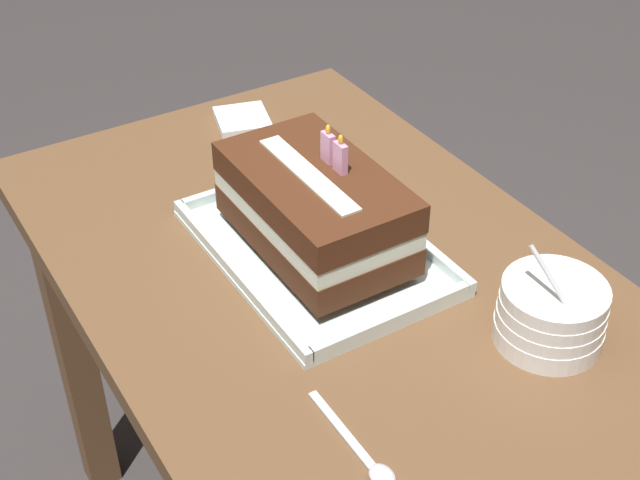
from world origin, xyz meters
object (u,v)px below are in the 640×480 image
at_px(serving_spoon_near_tray, 371,464).
at_px(birthday_cake, 316,206).
at_px(foil_tray, 316,249).
at_px(napkin_pile, 243,120).
at_px(bowl_stack, 551,314).

bearing_deg(serving_spoon_near_tray, birthday_cake, 157.55).
xyz_separation_m(foil_tray, napkin_pile, (-0.38, 0.08, 0.00)).
bearing_deg(foil_tray, serving_spoon_near_tray, -22.45).
xyz_separation_m(birthday_cake, bowl_stack, (0.29, 0.15, -0.04)).
distance_m(serving_spoon_near_tray, napkin_pile, 0.75).
bearing_deg(serving_spoon_near_tray, napkin_pile, 162.74).
relative_size(bowl_stack, napkin_pile, 1.24).
bearing_deg(serving_spoon_near_tray, foil_tray, 157.55).
relative_size(bowl_stack, serving_spoon_near_tray, 0.89).
bearing_deg(serving_spoon_near_tray, bowl_stack, 99.85).
height_order(foil_tray, serving_spoon_near_tray, foil_tray).
distance_m(bowl_stack, napkin_pile, 0.67).
bearing_deg(bowl_stack, foil_tray, -152.67).
bearing_deg(napkin_pile, foil_tray, -12.23).
distance_m(birthday_cake, napkin_pile, 0.39).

